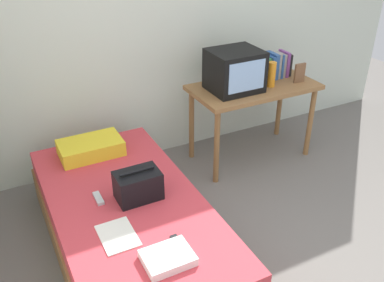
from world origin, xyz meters
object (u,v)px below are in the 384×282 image
(remote_silver, at_px, (98,198))
(picture_frame, at_px, (300,73))
(folded_towel, at_px, (168,258))
(water_bottle, at_px, (271,74))
(magazine, at_px, (118,235))
(remote_dark, at_px, (178,244))
(bed, at_px, (130,228))
(handbag, at_px, (138,185))
(tv, at_px, (235,71))
(desk, at_px, (253,95))
(pillow, at_px, (91,148))
(book_row, at_px, (276,65))

(remote_silver, bearing_deg, picture_frame, 13.49)
(folded_towel, bearing_deg, water_bottle, 38.42)
(magazine, relative_size, remote_dark, 1.86)
(water_bottle, relative_size, picture_frame, 1.26)
(bed, xyz_separation_m, handbag, (0.09, 0.01, 0.33))
(picture_frame, height_order, handbag, picture_frame)
(tv, xyz_separation_m, remote_dark, (-1.16, -1.27, -0.47))
(desk, xyz_separation_m, folded_towel, (-1.48, -1.36, -0.18))
(pillow, distance_m, handbag, 0.72)
(book_row, height_order, remote_silver, book_row)
(bed, height_order, picture_frame, picture_frame)
(bed, xyz_separation_m, water_bottle, (1.62, 0.65, 0.64))
(desk, bearing_deg, pillow, -179.39)
(tv, height_order, handbag, tv)
(magazine, height_order, remote_silver, remote_silver)
(folded_towel, bearing_deg, picture_frame, 33.04)
(folded_towel, bearing_deg, tv, 46.96)
(remote_dark, bearing_deg, bed, 103.35)
(bed, bearing_deg, remote_dark, -76.65)
(desk, relative_size, picture_frame, 6.47)
(bed, height_order, magazine, magazine)
(bed, height_order, handbag, handbag)
(tv, relative_size, remote_silver, 3.06)
(remote_silver, bearing_deg, magazine, -89.94)
(handbag, distance_m, folded_towel, 0.64)
(remote_silver, distance_m, folded_towel, 0.76)
(desk, relative_size, remote_silver, 8.06)
(tv, height_order, pillow, tv)
(picture_frame, height_order, remote_dark, picture_frame)
(tv, height_order, book_row, tv)
(tv, bearing_deg, book_row, 10.09)
(bed, height_order, book_row, book_row)
(remote_silver, bearing_deg, bed, -34.11)
(bed, distance_m, book_row, 2.08)
(tv, bearing_deg, magazine, -144.75)
(book_row, bearing_deg, water_bottle, -135.89)
(magazine, bearing_deg, desk, 31.62)
(folded_towel, bearing_deg, bed, 91.93)
(bed, bearing_deg, picture_frame, 17.71)
(water_bottle, distance_m, folded_towel, 2.08)
(water_bottle, bearing_deg, bed, -158.15)
(pillow, bearing_deg, remote_silver, -101.20)
(magazine, height_order, folded_towel, folded_towel)
(remote_silver, xyz_separation_m, folded_towel, (0.19, -0.73, 0.02))
(pillow, relative_size, folded_towel, 1.75)
(water_bottle, distance_m, picture_frame, 0.30)
(picture_frame, bearing_deg, remote_silver, -166.51)
(bed, relative_size, remote_dark, 12.82)
(water_bottle, bearing_deg, remote_silver, -163.25)
(tv, bearing_deg, folded_towel, -133.04)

